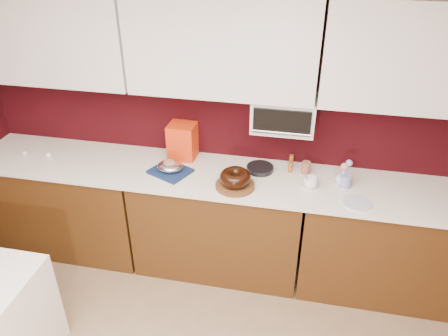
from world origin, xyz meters
The scene contains 29 objects.
wall_back centered at (0.00, 2.25, 1.25)m, with size 4.00×0.02×2.50m, color black.
base_cabinet_left centered at (-1.33, 1.94, 0.43)m, with size 1.31×0.58×0.86m, color #4D2C0F.
base_cabinet_center centered at (0.00, 1.94, 0.43)m, with size 1.31×0.58×0.86m, color #4D2C0F.
base_cabinet_right centered at (1.33, 1.94, 0.43)m, with size 1.31×0.58×0.86m, color #4D2C0F.
countertop centered at (0.00, 1.94, 0.88)m, with size 4.00×0.62×0.04m, color white.
upper_cabinet_left centered at (-1.33, 2.08, 1.85)m, with size 1.31×0.33×0.70m, color white.
upper_cabinet_center centered at (0.00, 2.08, 1.85)m, with size 1.31×0.33×0.70m, color white.
upper_cabinet_right centered at (1.33, 2.08, 1.85)m, with size 1.31×0.33×0.70m, color white.
toaster_oven centered at (0.45, 2.10, 1.38)m, with size 0.45×0.30×0.25m, color white.
toaster_oven_door centered at (0.45, 1.94, 1.38)m, with size 0.40×0.02×0.18m, color black.
toaster_oven_handle centered at (0.45, 1.93, 1.30)m, with size 0.02×0.02×0.42m, color silver.
cake_base centered at (0.16, 1.79, 0.91)m, with size 0.29×0.29×0.03m, color brown.
bundt_cake centered at (0.16, 1.79, 0.98)m, with size 0.23×0.23×0.09m, color black.
navy_towel centered at (-0.37, 1.89, 0.91)m, with size 0.28×0.24×0.02m, color navy.
foil_ham_nest centered at (-0.37, 1.89, 0.96)m, with size 0.20×0.17×0.07m, color silver.
roasted_ham centered at (-0.37, 1.89, 0.98)m, with size 0.11×0.09×0.07m, color #AE704F.
pandoro_box centered at (-0.34, 2.15, 1.04)m, with size 0.21×0.19×0.29m, color red.
dark_pan centered at (0.30, 2.06, 0.92)m, with size 0.21×0.21×0.04m, color black.
coffee_mug centered at (0.69, 1.90, 0.95)m, with size 0.09×0.09×0.10m, color white.
blue_jar centered at (0.94, 1.95, 0.95)m, with size 0.08×0.08×0.10m, color navy.
flower_vase centered at (0.92, 1.99, 0.97)m, with size 0.09×0.09×0.13m, color silver.
flower_pink centered at (0.92, 1.99, 1.05)m, with size 0.05×0.05×0.05m, color pink.
flower_blue centered at (0.95, 2.01, 1.07)m, with size 0.05×0.05×0.05m, color #83A7D1.
china_plate centered at (1.02, 1.75, 0.91)m, with size 0.20×0.20×0.01m, color silver.
amber_bottle centered at (0.53, 2.08, 0.95)m, with size 0.03×0.03×0.09m, color #994C1B.
paper_cup centered at (0.65, 2.09, 0.95)m, with size 0.07×0.07×0.10m, color #8F5A41.
egg_left centered at (-1.62, 1.91, 0.92)m, with size 0.05×0.04×0.04m, color silver.
egg_right centered at (-1.41, 1.92, 0.92)m, with size 0.06×0.04×0.04m, color white.
amber_bottle_tall centered at (0.53, 2.15, 0.96)m, with size 0.03×0.03×0.11m, color brown.
Camera 1 is at (0.62, -0.83, 2.64)m, focal length 35.00 mm.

